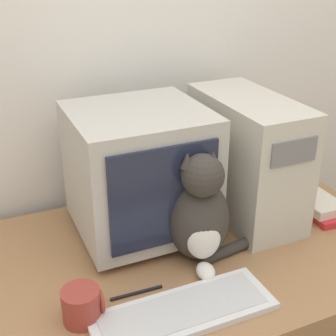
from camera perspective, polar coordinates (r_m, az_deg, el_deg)
name	(u,v)px	position (r m, az deg, el deg)	size (l,w,h in m)	color
wall_back	(122,43)	(1.63, -5.66, 14.90)	(7.00, 0.05, 2.50)	silver
crt_monitor	(140,172)	(1.43, -3.45, -0.46)	(0.40, 0.39, 0.41)	#BCB7AD
computer_tower	(246,157)	(1.56, 9.49, 1.30)	(0.22, 0.47, 0.41)	beige
keyboard	(183,312)	(1.22, 1.87, -17.10)	(0.47, 0.16, 0.02)	silver
cat	(200,215)	(1.33, 3.93, -5.70)	(0.27, 0.25, 0.35)	#38332D
book_stack	(319,206)	(1.69, 17.97, -4.48)	(0.13, 0.21, 0.06)	red
pen	(136,293)	(1.28, -3.87, -14.94)	(0.14, 0.01, 0.01)	black
mug	(82,305)	(1.20, -10.40, -16.12)	(0.10, 0.10, 0.09)	#9E382D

